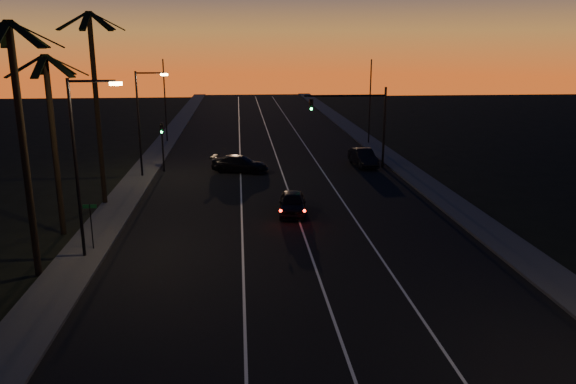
{
  "coord_description": "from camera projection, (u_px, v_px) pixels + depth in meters",
  "views": [
    {
      "loc": [
        -3.06,
        -7.48,
        10.53
      ],
      "look_at": [
        -0.41,
        22.6,
        2.55
      ],
      "focal_mm": 35.0,
      "sensor_mm": 36.0,
      "label": 1
    }
  ],
  "objects": [
    {
      "name": "road",
      "position": [
        284.0,
        200.0,
        39.04
      ],
      "size": [
        20.0,
        170.0,
        0.01
      ],
      "primitive_type": "cube",
      "color": "black",
      "rests_on": "ground"
    },
    {
      "name": "sidewalk_right",
      "position": [
        441.0,
        196.0,
        39.97
      ],
      "size": [
        2.4,
        170.0,
        0.16
      ],
      "primitive_type": "cube",
      "color": "#393936",
      "rests_on": "ground"
    },
    {
      "name": "cross_car",
      "position": [
        240.0,
        164.0,
        47.48
      ],
      "size": [
        5.2,
        3.32,
        1.4
      ],
      "color": "black",
      "rests_on": "road"
    },
    {
      "name": "streetlight_left_near",
      "position": [
        81.0,
        155.0,
        27.14
      ],
      "size": [
        2.55,
        0.26,
        9.0
      ],
      "color": "black",
      "rests_on": "ground"
    },
    {
      "name": "far_pole_left",
      "position": [
        165.0,
        101.0,
        61.04
      ],
      "size": [
        0.14,
        0.14,
        9.0
      ],
      "primitive_type": "cylinder",
      "color": "black",
      "rests_on": "ground"
    },
    {
      "name": "far_pole_right",
      "position": [
        370.0,
        102.0,
        60.02
      ],
      "size": [
        0.14,
        0.14,
        9.0
      ],
      "primitive_type": "cylinder",
      "color": "black",
      "rests_on": "ground"
    },
    {
      "name": "lane_stripe_mid",
      "position": [
        292.0,
        200.0,
        39.08
      ],
      "size": [
        0.12,
        160.0,
        0.01
      ],
      "primitive_type": "cube",
      "color": "silver",
      "rests_on": "road"
    },
    {
      "name": "streetlight_left_far",
      "position": [
        142.0,
        115.0,
        44.55
      ],
      "size": [
        2.55,
        0.26,
        8.5
      ],
      "color": "black",
      "rests_on": "ground"
    },
    {
      "name": "right_car",
      "position": [
        363.0,
        157.0,
        49.88
      ],
      "size": [
        1.95,
        4.71,
        1.52
      ],
      "color": "black",
      "rests_on": "road"
    },
    {
      "name": "street_sign",
      "position": [
        91.0,
        221.0,
        29.03
      ],
      "size": [
        0.7,
        0.06,
        2.6
      ],
      "color": "black",
      "rests_on": "ground"
    },
    {
      "name": "lane_stripe_right",
      "position": [
        341.0,
        199.0,
        39.38
      ],
      "size": [
        0.12,
        160.0,
        0.01
      ],
      "primitive_type": "cube",
      "color": "silver",
      "rests_on": "road"
    },
    {
      "name": "sidewalk_left",
      "position": [
        120.0,
        203.0,
        38.07
      ],
      "size": [
        2.4,
        170.0,
        0.16
      ],
      "primitive_type": "cube",
      "color": "#393936",
      "rests_on": "ground"
    },
    {
      "name": "palm_near",
      "position": [
        21.0,
        125.0,
        24.61
      ],
      "size": [
        4.25,
        4.16,
        11.53
      ],
      "color": "black",
      "rests_on": "ground"
    },
    {
      "name": "signal_mast",
      "position": [
        358.0,
        113.0,
        48.05
      ],
      "size": [
        7.1,
        0.41,
        7.0
      ],
      "color": "black",
      "rests_on": "ground"
    },
    {
      "name": "lead_car",
      "position": [
        292.0,
        203.0,
        35.76
      ],
      "size": [
        2.06,
        4.78,
        1.42
      ],
      "color": "black",
      "rests_on": "road"
    },
    {
      "name": "lane_stripe_left",
      "position": [
        241.0,
        201.0,
        38.78
      ],
      "size": [
        0.12,
        160.0,
        0.01
      ],
      "primitive_type": "cube",
      "color": "silver",
      "rests_on": "road"
    },
    {
      "name": "palm_mid",
      "position": [
        52.0,
        125.0,
        30.55
      ],
      "size": [
        4.25,
        4.16,
        10.03
      ],
      "color": "black",
      "rests_on": "ground"
    },
    {
      "name": "palm_far",
      "position": [
        95.0,
        91.0,
        36.06
      ],
      "size": [
        4.25,
        4.16,
        12.53
      ],
      "color": "black",
      "rests_on": "ground"
    },
    {
      "name": "signal_post",
      "position": [
        162.0,
        138.0,
        47.11
      ],
      "size": [
        0.28,
        0.37,
        4.2
      ],
      "color": "black",
      "rests_on": "ground"
    }
  ]
}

